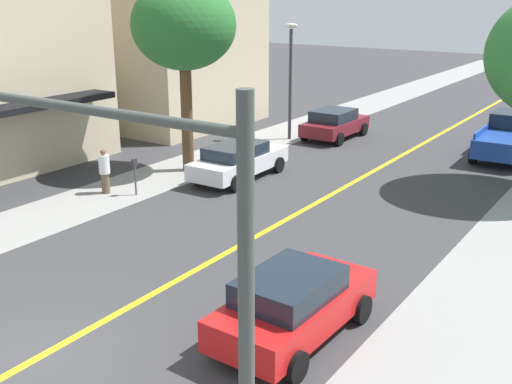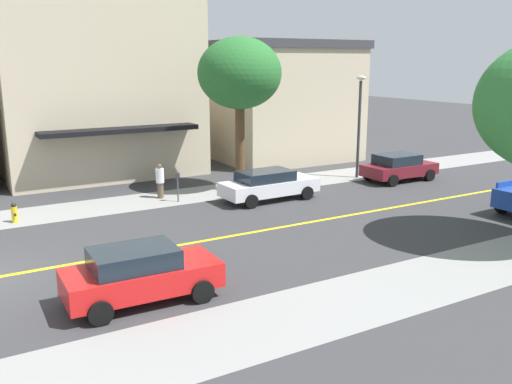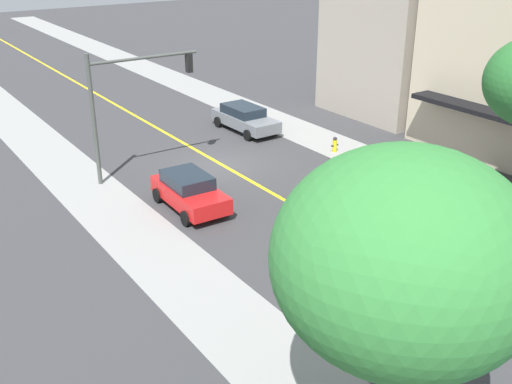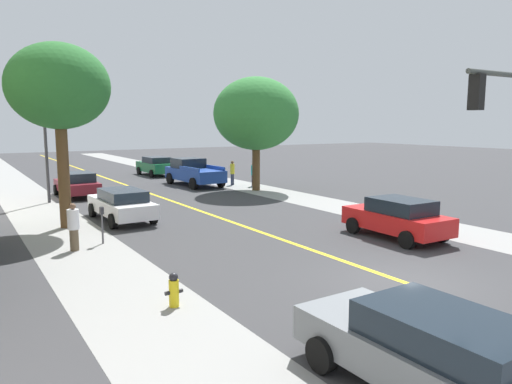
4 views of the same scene
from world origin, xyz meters
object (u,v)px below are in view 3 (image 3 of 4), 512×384
white_sedan_left_curb (482,222)px  grey_sedan_left_curb (245,118)px  street_tree_left_near (403,260)px  pedestrian_white_shirt (445,170)px  traffic_light_mast (128,93)px  red_sedan_right_curb (189,191)px  fire_hydrant (335,144)px  parking_meter (437,178)px

white_sedan_left_curb → grey_sedan_left_curb: bearing=178.3°
street_tree_left_near → pedestrian_white_shirt: size_ratio=4.41×
traffic_light_mast → pedestrian_white_shirt: size_ratio=3.70×
red_sedan_right_curb → white_sedan_left_curb: (-7.86, 8.92, -0.04)m
street_tree_left_near → fire_hydrant: size_ratio=8.68×
grey_sedan_left_curb → white_sedan_left_curb: size_ratio=1.02×
fire_hydrant → traffic_light_mast: size_ratio=0.14×
grey_sedan_left_curb → pedestrian_white_shirt: bearing=11.8°
grey_sedan_left_curb → parking_meter: bearing=6.7°
street_tree_left_near → red_sedan_right_curb: 14.88m
street_tree_left_near → fire_hydrant: (-12.46, -15.99, -4.52)m
fire_hydrant → grey_sedan_left_curb: bearing=-71.7°
fire_hydrant → red_sedan_right_curb: size_ratio=0.20×
parking_meter → pedestrian_white_shirt: bearing=-157.2°
fire_hydrant → pedestrian_white_shirt: bearing=97.7°
fire_hydrant → parking_meter: bearing=88.5°
fire_hydrant → red_sedan_right_curb: 10.10m
fire_hydrant → grey_sedan_left_curb: grey_sedan_left_curb is taller
pedestrian_white_shirt → red_sedan_right_curb: bearing=-176.4°
red_sedan_right_curb → grey_sedan_left_curb: bearing=135.9°
traffic_light_mast → street_tree_left_near: bearing=-96.4°
white_sedan_left_curb → parking_meter: bearing=152.5°
pedestrian_white_shirt → grey_sedan_left_curb: bearing=129.8°
street_tree_left_near → traffic_light_mast: (-2.12, -18.86, -0.82)m
grey_sedan_left_curb → white_sedan_left_curb: bearing=-1.4°
pedestrian_white_shirt → fire_hydrant: bearing=124.7°
street_tree_left_near → parking_meter: (-12.27, -8.94, -4.04)m
street_tree_left_near → fire_hydrant: bearing=-127.9°
grey_sedan_left_curb → street_tree_left_near: bearing=-26.7°
fire_hydrant → white_sedan_left_curb: (2.05, 10.85, 0.34)m
street_tree_left_near → parking_meter: street_tree_left_near is taller
street_tree_left_near → traffic_light_mast: 19.00m
grey_sedan_left_curb → red_sedan_right_curb: bearing=-46.7°
grey_sedan_left_curb → fire_hydrant: bearing=17.3°
street_tree_left_near → traffic_light_mast: size_ratio=1.19×
fire_hydrant → traffic_light_mast: (10.34, -2.87, 3.70)m
parking_meter → white_sedan_left_curb: bearing=63.9°
pedestrian_white_shirt → traffic_light_mast: bearing=166.9°
street_tree_left_near → pedestrian_white_shirt: (-13.35, -9.39, -4.08)m
fire_hydrant → parking_meter: (0.19, 7.05, 0.48)m
traffic_light_mast → parking_meter: bearing=-44.3°
red_sedan_right_curb → traffic_light_mast: bearing=-173.2°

